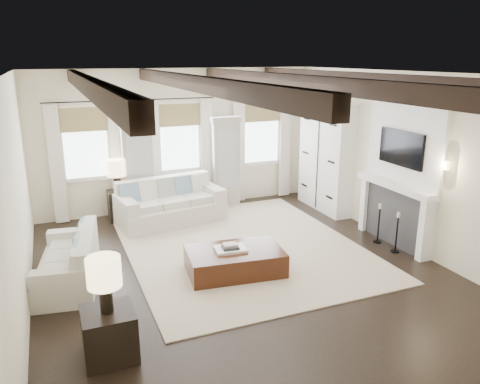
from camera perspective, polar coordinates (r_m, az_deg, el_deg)
name	(u,v)px	position (r m, az deg, el deg)	size (l,w,h in m)	color
ground	(242,270)	(7.93, 0.20, -9.54)	(7.50, 7.50, 0.00)	black
room_shell	(261,147)	(8.41, 2.60, 5.53)	(6.54, 7.54, 3.22)	white
area_rug	(242,247)	(8.83, 0.29, -6.70)	(4.13, 4.95, 0.02)	beige
sofa_back	(170,205)	(10.12, -8.58, -1.59)	(2.33, 1.32, 0.95)	beige
sofa_left	(72,263)	(7.88, -19.82, -8.15)	(1.12, 1.97, 0.80)	beige
ottoman	(235,261)	(7.77, -0.64, -8.45)	(1.54, 0.96, 0.40)	black
tray	(230,249)	(7.68, -1.18, -6.96)	(0.50, 0.38, 0.04)	white
book_lower	(230,247)	(7.64, -1.19, -6.77)	(0.26, 0.20, 0.04)	#262628
book_upper	(230,244)	(7.66, -1.21, -6.41)	(0.22, 0.17, 0.03)	beige
side_table_front	(109,334)	(5.95, -15.64, -16.35)	(0.60, 0.60, 0.60)	black
lamp_front	(104,275)	(5.59, -16.24, -9.73)	(0.39, 0.39, 0.68)	black
side_table_back	(119,205)	(10.49, -14.53, -1.59)	(0.44, 0.44, 0.66)	black
lamp_back	(116,170)	(10.28, -14.85, 2.64)	(0.40, 0.40, 0.68)	black
candlestick_near	(396,236)	(8.98, 18.54, -5.07)	(0.15, 0.15, 0.76)	black
candlestick_far	(379,226)	(9.34, 16.53, -4.03)	(0.16, 0.16, 0.78)	black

